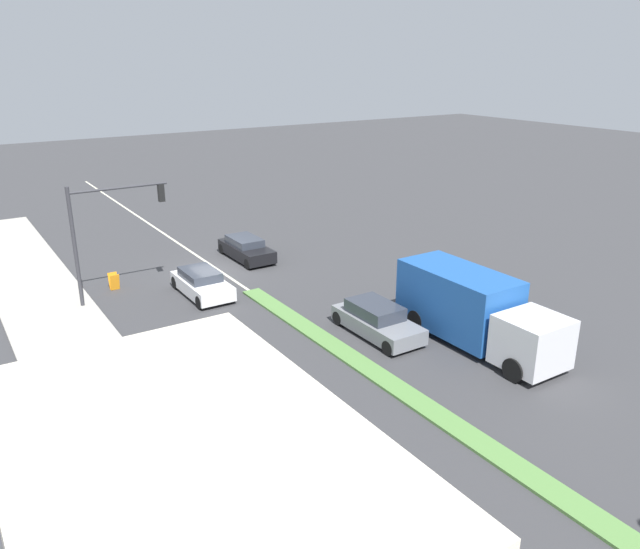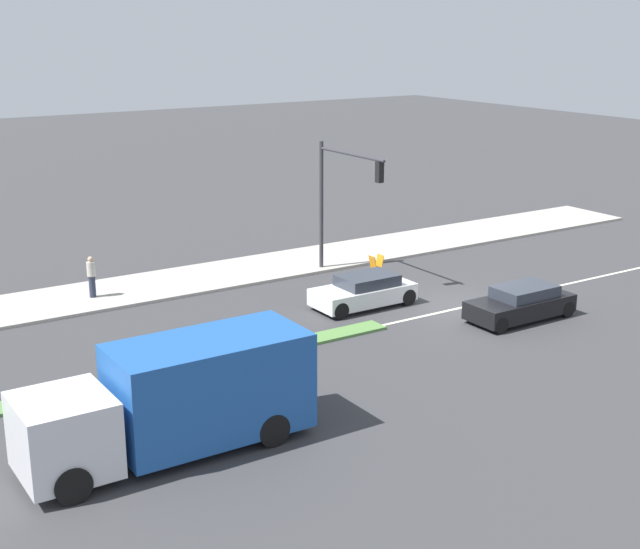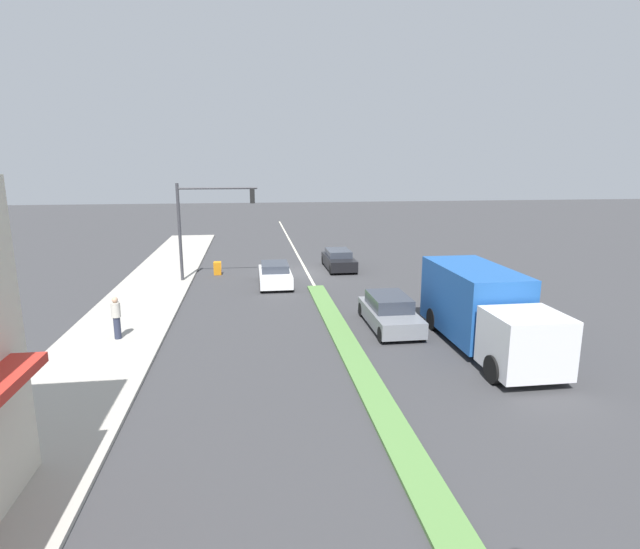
{
  "view_description": "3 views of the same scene",
  "coord_description": "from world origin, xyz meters",
  "px_view_note": "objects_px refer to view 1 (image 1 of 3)",
  "views": [
    {
      "loc": [
        12.82,
        30.31,
        11.2
      ],
      "look_at": [
        -0.97,
        8.89,
        2.18
      ],
      "focal_mm": 35.0,
      "sensor_mm": 36.0,
      "label": 1
    },
    {
      "loc": [
        -24.52,
        22.42,
        10.73
      ],
      "look_at": [
        0.35,
        6.34,
        2.24
      ],
      "focal_mm": 50.0,
      "sensor_mm": 36.0,
      "label": 2
    },
    {
      "loc": [
        3.49,
        30.97,
        6.69
      ],
      "look_at": [
        0.32,
        8.25,
        1.67
      ],
      "focal_mm": 28.0,
      "sensor_mm": 36.0,
      "label": 3
    }
  ],
  "objects_px": {
    "van_white": "(202,283)",
    "suv_grey": "(377,320)",
    "traffic_signal_main": "(104,223)",
    "delivery_truck": "(473,309)",
    "pedestrian": "(116,386)",
    "suv_black": "(246,249)",
    "warning_aframe_sign": "(114,281)"
  },
  "relations": [
    {
      "from": "van_white",
      "to": "suv_grey",
      "type": "relative_size",
      "value": 0.93
    },
    {
      "from": "delivery_truck",
      "to": "suv_grey",
      "type": "distance_m",
      "value": 3.98
    },
    {
      "from": "traffic_signal_main",
      "to": "suv_grey",
      "type": "relative_size",
      "value": 1.3
    },
    {
      "from": "warning_aframe_sign",
      "to": "suv_grey",
      "type": "distance_m",
      "value": 13.83
    },
    {
      "from": "warning_aframe_sign",
      "to": "suv_black",
      "type": "relative_size",
      "value": 0.2
    },
    {
      "from": "delivery_truck",
      "to": "suv_grey",
      "type": "bearing_deg",
      "value": -44.01
    },
    {
      "from": "pedestrian",
      "to": "warning_aframe_sign",
      "type": "relative_size",
      "value": 1.99
    },
    {
      "from": "suv_black",
      "to": "suv_grey",
      "type": "xyz_separation_m",
      "value": [
        -0.0,
        12.3,
        0.04
      ]
    },
    {
      "from": "suv_grey",
      "to": "pedestrian",
      "type": "bearing_deg",
      "value": 1.43
    },
    {
      "from": "pedestrian",
      "to": "suv_black",
      "type": "xyz_separation_m",
      "value": [
        -10.92,
        -12.57,
        -0.39
      ]
    },
    {
      "from": "warning_aframe_sign",
      "to": "delivery_truck",
      "type": "distance_m",
      "value": 17.69
    },
    {
      "from": "suv_black",
      "to": "van_white",
      "type": "bearing_deg",
      "value": 42.33
    },
    {
      "from": "warning_aframe_sign",
      "to": "suv_black",
      "type": "distance_m",
      "value": 7.88
    },
    {
      "from": "traffic_signal_main",
      "to": "suv_black",
      "type": "xyz_separation_m",
      "value": [
        -8.32,
        -2.5,
        -3.29
      ]
    },
    {
      "from": "pedestrian",
      "to": "warning_aframe_sign",
      "type": "xyz_separation_m",
      "value": [
        -3.1,
        -11.67,
        -0.57
      ]
    },
    {
      "from": "suv_black",
      "to": "suv_grey",
      "type": "bearing_deg",
      "value": 90.0
    },
    {
      "from": "traffic_signal_main",
      "to": "warning_aframe_sign",
      "type": "distance_m",
      "value": 3.86
    },
    {
      "from": "suv_grey",
      "to": "suv_black",
      "type": "bearing_deg",
      "value": -90.0
    },
    {
      "from": "pedestrian",
      "to": "delivery_truck",
      "type": "distance_m",
      "value": 13.94
    },
    {
      "from": "pedestrian",
      "to": "suv_grey",
      "type": "distance_m",
      "value": 10.93
    },
    {
      "from": "warning_aframe_sign",
      "to": "suv_grey",
      "type": "bearing_deg",
      "value": 124.46
    },
    {
      "from": "delivery_truck",
      "to": "van_white",
      "type": "height_order",
      "value": "delivery_truck"
    },
    {
      "from": "suv_black",
      "to": "pedestrian",
      "type": "bearing_deg",
      "value": 49.01
    },
    {
      "from": "traffic_signal_main",
      "to": "delivery_truck",
      "type": "relative_size",
      "value": 0.75
    },
    {
      "from": "pedestrian",
      "to": "suv_black",
      "type": "bearing_deg",
      "value": -130.99
    },
    {
      "from": "traffic_signal_main",
      "to": "delivery_truck",
      "type": "height_order",
      "value": "traffic_signal_main"
    },
    {
      "from": "pedestrian",
      "to": "suv_grey",
      "type": "relative_size",
      "value": 0.39
    },
    {
      "from": "suv_black",
      "to": "delivery_truck",
      "type": "bearing_deg",
      "value": 100.57
    },
    {
      "from": "warning_aframe_sign",
      "to": "suv_grey",
      "type": "height_order",
      "value": "suv_grey"
    },
    {
      "from": "traffic_signal_main",
      "to": "van_white",
      "type": "distance_m",
      "value": 5.34
    },
    {
      "from": "traffic_signal_main",
      "to": "suv_grey",
      "type": "distance_m",
      "value": 13.26
    },
    {
      "from": "van_white",
      "to": "suv_black",
      "type": "relative_size",
      "value": 0.96
    }
  ]
}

